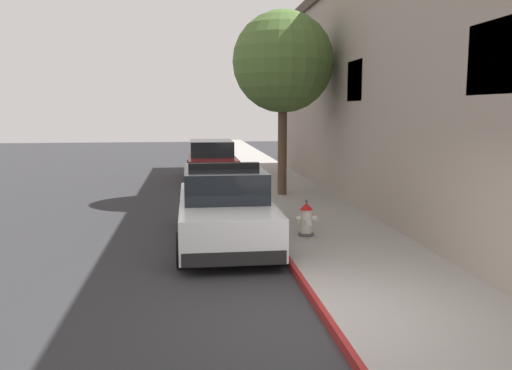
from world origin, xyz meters
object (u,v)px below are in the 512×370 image
at_px(police_cruiser, 224,207).
at_px(street_tree, 283,62).
at_px(parked_car_silver_ahead, 212,161).
at_px(fire_hydrant, 306,219).

bearing_deg(police_cruiser, street_tree, 67.83).
bearing_deg(parked_car_silver_ahead, street_tree, -67.69).
height_order(police_cruiser, fire_hydrant, police_cruiser).
distance_m(fire_hydrant, street_tree, 6.69).
relative_size(parked_car_silver_ahead, fire_hydrant, 6.37).
relative_size(police_cruiser, parked_car_silver_ahead, 1.00).
xyz_separation_m(police_cruiser, fire_hydrant, (1.71, -0.23, -0.25)).
relative_size(parked_car_silver_ahead, street_tree, 0.86).
height_order(parked_car_silver_ahead, street_tree, street_tree).
relative_size(police_cruiser, street_tree, 0.86).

